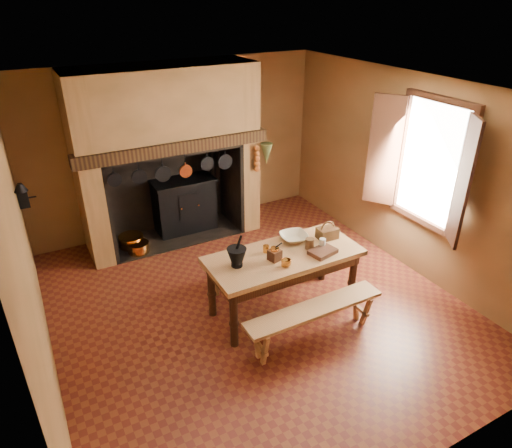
{
  "coord_description": "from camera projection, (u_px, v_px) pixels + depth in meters",
  "views": [
    {
      "loc": [
        -2.32,
        -4.35,
        3.77
      ],
      "look_at": [
        0.19,
        0.3,
        1.03
      ],
      "focal_mm": 32.0,
      "sensor_mm": 36.0,
      "label": 1
    }
  ],
  "objects": [
    {
      "name": "coffee_grinder",
      "position": [
        275.0,
        254.0,
        5.49
      ],
      "size": [
        0.2,
        0.16,
        0.21
      ],
      "rotation": [
        0.0,
        0.0,
        0.24
      ],
      "color": "#361D11",
      "rests_on": "work_table"
    },
    {
      "name": "brass_mug_b",
      "position": [
        266.0,
        249.0,
        5.67
      ],
      "size": [
        0.1,
        0.1,
        0.09
      ],
      "primitive_type": "cylinder",
      "rotation": [
        0.0,
        0.0,
        -0.38
      ],
      "color": "orange",
      "rests_on": "work_table"
    },
    {
      "name": "mixing_bowl",
      "position": [
        294.0,
        237.0,
        5.94
      ],
      "size": [
        0.41,
        0.41,
        0.09
      ],
      "primitive_type": "imported",
      "rotation": [
        0.0,
        0.0,
        -0.15
      ],
      "color": "beige",
      "rests_on": "work_table"
    },
    {
      "name": "bench_back",
      "position": [
        256.0,
        261.0,
        6.45
      ],
      "size": [
        1.58,
        0.28,
        0.44
      ],
      "color": "tan",
      "rests_on": "floor"
    },
    {
      "name": "onion_string",
      "position": [
        257.0,
        159.0,
        7.32
      ],
      "size": [
        0.12,
        0.1,
        0.46
      ],
      "primitive_type": null,
      "color": "#A6551E",
      "rests_on": "chimney_breast"
    },
    {
      "name": "brass_mug_a",
      "position": [
        285.0,
        263.0,
        5.39
      ],
      "size": [
        0.09,
        0.09,
        0.09
      ],
      "primitive_type": "cylinder",
      "rotation": [
        0.0,
        0.0,
        0.1
      ],
      "color": "orange",
      "rests_on": "work_table"
    },
    {
      "name": "wall_coffee_mill",
      "position": [
        22.0,
        194.0,
        5.61
      ],
      "size": [
        0.23,
        0.16,
        0.31
      ],
      "color": "black",
      "rests_on": "wall_left"
    },
    {
      "name": "wall_left",
      "position": [
        27.0,
        263.0,
        4.42
      ],
      "size": [
        0.02,
        5.5,
        2.8
      ],
      "primitive_type": "cube",
      "color": "#96663C",
      "rests_on": "floor"
    },
    {
      "name": "hanging_pans",
      "position": [
        177.0,
        171.0,
        6.76
      ],
      "size": [
        1.92,
        0.29,
        0.27
      ],
      "color": "black",
      "rests_on": "chimney_breast"
    },
    {
      "name": "wall_front",
      "position": [
        431.0,
        354.0,
        3.32
      ],
      "size": [
        5.0,
        0.02,
        2.8
      ],
      "primitive_type": "cube",
      "color": "#96663C",
      "rests_on": "floor"
    },
    {
      "name": "bench_front",
      "position": [
        314.0,
        316.0,
        5.32
      ],
      "size": [
        1.76,
        0.31,
        0.49
      ],
      "color": "tan",
      "rests_on": "floor"
    },
    {
      "name": "iron_range",
      "position": [
        185.0,
        204.0,
        7.79
      ],
      "size": [
        1.12,
        0.55,
        1.6
      ],
      "color": "black",
      "rests_on": "floor"
    },
    {
      "name": "window",
      "position": [
        425.0,
        164.0,
        6.01
      ],
      "size": [
        0.39,
        1.75,
        1.76
      ],
      "color": "white",
      "rests_on": "wall_right"
    },
    {
      "name": "wicker_basket",
      "position": [
        327.0,
        233.0,
        5.97
      ],
      "size": [
        0.27,
        0.2,
        0.25
      ],
      "rotation": [
        0.0,
        0.0,
        -0.06
      ],
      "color": "#482815",
      "rests_on": "work_table"
    },
    {
      "name": "mortar_small",
      "position": [
        236.0,
        258.0,
        5.35
      ],
      "size": [
        0.19,
        0.19,
        0.32
      ],
      "rotation": [
        0.0,
        0.0,
        0.25
      ],
      "color": "black",
      "rests_on": "work_table"
    },
    {
      "name": "wall_right",
      "position": [
        408.0,
        174.0,
        6.52
      ],
      "size": [
        0.02,
        5.5,
        2.8
      ],
      "primitive_type": "cube",
      "color": "#96663C",
      "rests_on": "floor"
    },
    {
      "name": "hearth_pans",
      "position": [
        133.0,
        244.0,
        7.37
      ],
      "size": [
        0.51,
        0.62,
        0.2
      ],
      "color": "orange",
      "rests_on": "floor"
    },
    {
      "name": "floor",
      "position": [
        254.0,
        304.0,
        6.12
      ],
      "size": [
        5.5,
        5.5,
        0.0
      ],
      "primitive_type": "plane",
      "color": "brown",
      "rests_on": "ground"
    },
    {
      "name": "stoneware_crock",
      "position": [
        310.0,
        244.0,
        5.73
      ],
      "size": [
        0.13,
        0.13,
        0.14
      ],
      "primitive_type": "cylinder",
      "rotation": [
        0.0,
        0.0,
        0.18
      ],
      "color": "brown",
      "rests_on": "work_table"
    },
    {
      "name": "back_wall",
      "position": [
        177.0,
        147.0,
        7.62
      ],
      "size": [
        5.0,
        0.02,
        2.8
      ],
      "primitive_type": "cube",
      "color": "#96663C",
      "rests_on": "floor"
    },
    {
      "name": "glass_jar",
      "position": [
        322.0,
        244.0,
        5.73
      ],
      "size": [
        0.11,
        0.11,
        0.14
      ],
      "primitive_type": "cylinder",
      "rotation": [
        0.0,
        0.0,
        0.43
      ],
      "color": "beige",
      "rests_on": "work_table"
    },
    {
      "name": "ceiling",
      "position": [
        254.0,
        91.0,
        4.83
      ],
      "size": [
        5.5,
        5.5,
        0.0
      ],
      "primitive_type": "plane",
      "rotation": [
        3.14,
        0.0,
        0.0
      ],
      "color": "silver",
      "rests_on": "back_wall"
    },
    {
      "name": "wooden_tray",
      "position": [
        323.0,
        252.0,
        5.64
      ],
      "size": [
        0.37,
        0.3,
        0.06
      ],
      "primitive_type": "cube",
      "rotation": [
        0.0,
        0.0,
        0.22
      ],
      "color": "#361D11",
      "rests_on": "work_table"
    },
    {
      "name": "mortar_large",
      "position": [
        237.0,
        256.0,
        5.35
      ],
      "size": [
        0.24,
        0.24,
        0.4
      ],
      "rotation": [
        0.0,
        0.0,
        -0.27
      ],
      "color": "black",
      "rests_on": "work_table"
    },
    {
      "name": "work_table",
      "position": [
        284.0,
        263.0,
        5.71
      ],
      "size": [
        1.94,
        0.86,
        0.84
      ],
      "color": "tan",
      "rests_on": "floor"
    },
    {
      "name": "chimney_breast",
      "position": [
        166.0,
        132.0,
        6.96
      ],
      "size": [
        2.95,
        0.96,
        2.8
      ],
      "color": "#96663C",
      "rests_on": "floor"
    },
    {
      "name": "brass_cup",
      "position": [
        286.0,
        263.0,
        5.38
      ],
      "size": [
        0.15,
        0.15,
        0.09
      ],
      "primitive_type": "imported",
      "rotation": [
        0.0,
        0.0,
        0.32
      ],
      "color": "orange",
      "rests_on": "work_table"
    },
    {
      "name": "herb_bunch",
      "position": [
        266.0,
        154.0,
        7.38
      ],
      "size": [
        0.2,
        0.2,
        0.35
      ],
      "primitive_type": "cone",
      "rotation": [
        3.14,
        0.0,
        0.0
      ],
      "color": "#54612E",
      "rests_on": "chimney_breast"
    }
  ]
}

